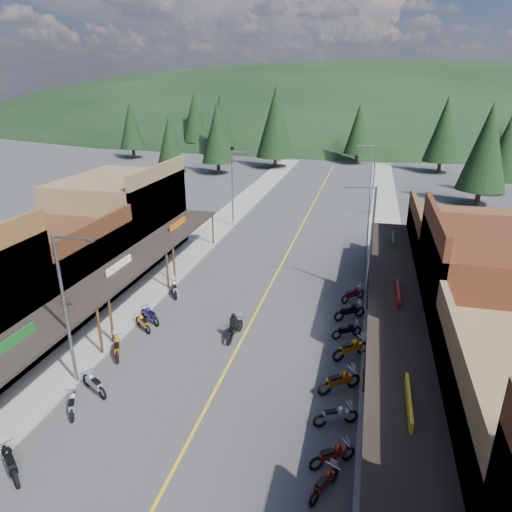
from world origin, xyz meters
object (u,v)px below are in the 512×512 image
Objects in this scene: pine_2 at (276,122)px; bike_west_5 at (94,383)px; pine_8 at (170,144)px; bike_west_8 at (150,314)px; rider_on_bike at (235,327)px; pine_0 at (131,125)px; pine_10 at (217,133)px; streetlight_3 at (372,177)px; pedestrian_east_a at (402,443)px; bike_east_5 at (336,414)px; bike_east_3 at (324,482)px; shop_west_2 at (53,269)px; bike_east_8 at (347,330)px; shop_east_2 at (497,300)px; bike_east_6 at (339,380)px; shop_west_3 at (123,217)px; bike_east_9 at (350,310)px; bike_west_6 at (117,346)px; pedestrian_east_b at (381,248)px; bike_west_7 at (143,322)px; pine_11 at (487,147)px; bike_east_7 at (351,347)px; shop_east_3 at (463,255)px; bike_west_4 at (73,403)px; pine_1 at (221,120)px; streetlight_1 at (234,185)px; pine_3 at (359,129)px; streetlight_0 at (67,305)px; pine_7 at (195,117)px; pine_9 at (507,147)px; pine_4 at (444,129)px; bike_west_3 at (10,461)px; bike_east_10 at (353,294)px; streetlight_2 at (369,237)px.

pine_2 is 6.74× the size of bike_west_5.
pine_8 is at bearing -123.69° from pine_2.
rider_on_bike is at bearing -61.58° from bike_west_8.
pine_0 is 25.06m from pine_10.
streetlight_3 reaches higher than pedestrian_east_a.
pedestrian_east_a is at bearing 35.39° from bike_east_5.
pedestrian_east_a is (2.81, 2.27, 0.38)m from bike_east_3.
bike_east_8 is (19.82, 0.10, -1.99)m from shop_west_2.
shop_east_2 is 4.66× the size of bike_east_6.
shop_west_3 is 29.95m from pine_8.
bike_east_9 is at bearing 175.50° from pedestrian_east_a.
bike_west_6 is (-13.28, -33.27, -3.85)m from streetlight_3.
pine_10 is 7.01× the size of pedestrian_east_b.
pine_11 is at bearing 3.67° from bike_west_7.
pine_10 is at bearing 141.29° from streetlight_3.
bike_west_8 is at bearing -134.39° from bike_east_7.
shop_east_3 reaches higher than bike_west_4.
bike_east_3 is (29.91, -79.73, -6.69)m from pine_1.
pine_3 is (10.95, 44.00, 2.02)m from streetlight_1.
streetlight_1 is at bearing -150.09° from streetlight_3.
pine_10 is (-11.05, 56.00, 2.32)m from streetlight_0.
pine_7 is at bearing 164.48° from pine_3.
pine_9 is 8.10m from pine_11.
bike_west_7 is at bearing 167.94° from bike_east_3.
bike_east_7 is at bearing 112.74° from bike_east_3.
bike_east_7 reaches higher than bike_east_5.
pedestrian_east_a is (48.73, -69.46, -5.56)m from pine_0.
pine_9 is at bearing 41.73° from shop_west_3.
pedestrian_east_a reaches higher than bike_west_6.
bike_west_8 is 1.00× the size of bike_east_5.
pine_10 reaches higher than bike_east_8.
pine_1 is (-10.25, 68.30, 4.70)m from shop_west_2.
pine_4 is (28.00, 2.00, -0.75)m from pine_2.
shop_west_2 is 7.98m from bike_west_7.
bike_east_7 is (0.41, 3.15, -0.00)m from bike_east_6.
pine_1 is 74.84m from bike_east_8.
bike_west_8 is 16.02m from bike_east_3.
pine_3 is 5.35× the size of bike_east_5.
bike_west_3 is at bearing -89.73° from bike_east_5.
shop_west_2 is at bearing -126.19° from streetlight_3.
pine_7 is at bearing 125.27° from shop_east_3.
pine_7 is 64.40m from pine_11.
bike_west_6 is at bearing 65.61° from bike_west_4.
streetlight_0 is 18.80m from bike_east_10.
shop_west_2 is 15.62m from bike_west_3.
shop_east_3 is 27.62m from bike_west_4.
shop_east_2 is 8.27m from bike_east_8.
pine_7 is (-50.00, 16.00, 0.00)m from pine_4.
bike_east_10 is (30.18, -63.12, -6.64)m from pine_1.
streetlight_2 is at bearing -27.52° from bike_west_8.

